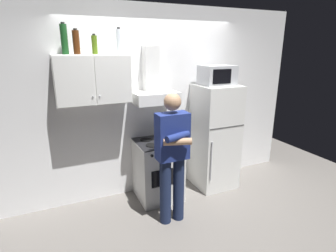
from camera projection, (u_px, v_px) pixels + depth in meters
ground_plane at (168, 204)px, 3.79m from camera, size 7.00×7.00×0.00m
back_wall_tiled at (152, 102)px, 3.94m from camera, size 4.80×0.10×2.70m
upper_cabinet at (93, 79)px, 3.30m from camera, size 0.90×0.37×0.60m
stove_oven at (158, 169)px, 3.87m from camera, size 0.60×0.62×0.87m
range_hood at (154, 88)px, 3.65m from camera, size 0.60×0.44×0.75m
refrigerator at (215, 137)px, 4.13m from camera, size 0.60×0.62×1.60m
microwave at (217, 75)px, 3.88m from camera, size 0.48×0.37×0.28m
person_standing at (172, 155)px, 3.19m from camera, size 0.38×0.33×1.64m
cooking_pot at (169, 138)px, 3.67m from camera, size 0.32×0.22×0.11m
bottle_olive_oil at (95, 45)px, 3.19m from camera, size 0.07×0.07×0.23m
bottle_wine_green at (64, 39)px, 3.09m from camera, size 0.08×0.08×0.35m
bottle_vodka_clear at (119, 41)px, 3.32m from camera, size 0.07×0.07×0.31m
bottle_rum_dark at (76, 42)px, 3.11m from camera, size 0.08×0.08×0.29m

